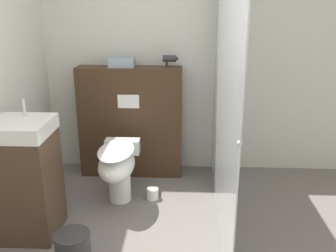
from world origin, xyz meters
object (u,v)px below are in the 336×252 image
Objects in this scene: waste_bin at (73,251)px; toilet at (118,166)px; hair_drier at (170,59)px; sink_vanity at (26,179)px.

toilet is at bearing 79.74° from waste_bin.
waste_bin is at bearing -100.26° from toilet.
waste_bin is (-0.62, -1.61, -1.13)m from hair_drier.
waste_bin is at bearing -41.50° from sink_vanity.
sink_vanity is at bearing -132.44° from hair_drier.
sink_vanity reaches higher than waste_bin.
sink_vanity is (-0.64, -0.51, 0.11)m from toilet.
hair_drier is 2.06m from waste_bin.
toilet is 0.83m from sink_vanity.
hair_drier is at bearing 68.90° from waste_bin.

